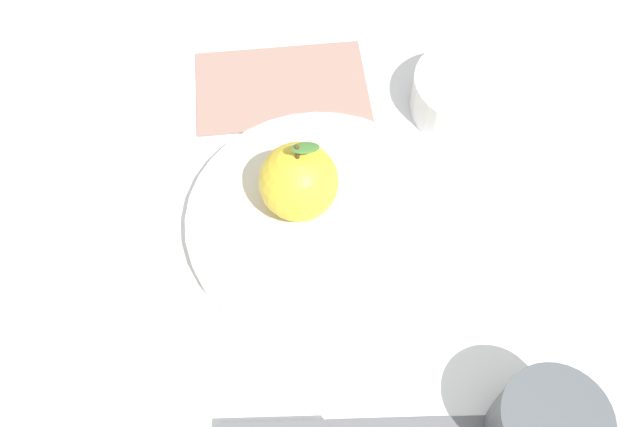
# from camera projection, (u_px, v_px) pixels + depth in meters

# --- Properties ---
(ground_plane) EXTENTS (2.40, 2.40, 0.00)m
(ground_plane) POSITION_uv_depth(u_px,v_px,m) (320.00, 258.00, 0.59)
(ground_plane) COLOR silver
(dinner_plate) EXTENTS (0.24, 0.24, 0.02)m
(dinner_plate) POSITION_uv_depth(u_px,v_px,m) (320.00, 219.00, 0.60)
(dinner_plate) COLOR silver
(dinner_plate) RESTS_ON ground_plane
(apple) EXTENTS (0.07, 0.07, 0.08)m
(apple) POSITION_uv_depth(u_px,v_px,m) (299.00, 182.00, 0.57)
(apple) COLOR gold
(apple) RESTS_ON dinner_plate
(side_bowl) EXTENTS (0.11, 0.11, 0.04)m
(side_bowl) POSITION_uv_depth(u_px,v_px,m) (469.00, 92.00, 0.66)
(side_bowl) COLOR white
(side_bowl) RESTS_ON ground_plane
(linen_napkin) EXTENTS (0.19, 0.14, 0.00)m
(linen_napkin) POSITION_uv_depth(u_px,v_px,m) (282.00, 86.00, 0.70)
(linen_napkin) COLOR gray
(linen_napkin) RESTS_ON ground_plane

